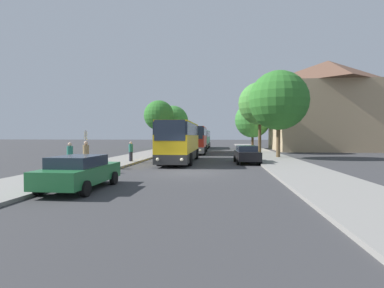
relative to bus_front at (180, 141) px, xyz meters
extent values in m
plane|color=#38383A|center=(1.59, -7.34, -1.83)|extent=(300.00, 300.00, 0.00)
cube|color=gray|center=(-5.41, -7.34, -1.75)|extent=(4.00, 120.00, 0.15)
cube|color=gray|center=(8.59, -7.34, -1.75)|extent=(4.00, 120.00, 0.15)
cube|color=tan|center=(19.97, 22.97, 3.23)|extent=(16.14, 12.90, 10.12)
pyramid|color=brown|center=(19.97, 22.97, 10.22)|extent=(16.14, 12.90, 3.87)
cube|color=#2D2D2D|center=(0.00, 0.01, -1.20)|extent=(2.54, 10.82, 0.70)
cube|color=yellow|center=(0.00, 0.01, -0.16)|extent=(2.54, 10.82, 1.38)
cube|color=#232D3D|center=(0.00, 0.01, 1.01)|extent=(2.56, 10.60, 0.95)
cube|color=yellow|center=(0.00, 0.01, 1.54)|extent=(2.49, 10.60, 0.12)
cube|color=#232D3D|center=(0.06, -5.41, 0.86)|extent=(2.18, 0.08, 1.45)
sphere|color=#F4EAC1|center=(-0.79, -5.44, -1.17)|extent=(0.24, 0.24, 0.24)
sphere|color=#F4EAC1|center=(0.91, -5.42, -1.17)|extent=(0.24, 0.24, 0.24)
cylinder|color=black|center=(-1.18, -3.24, -1.33)|extent=(0.31, 1.00, 1.00)
cylinder|color=black|center=(1.25, -3.21, -1.33)|extent=(0.31, 1.00, 1.00)
cylinder|color=black|center=(-1.25, 3.24, -1.33)|extent=(0.31, 1.00, 1.00)
cylinder|color=black|center=(1.18, 3.26, -1.33)|extent=(0.31, 1.00, 1.00)
cube|color=gray|center=(0.14, 13.48, -1.20)|extent=(2.87, 11.39, 0.70)
cube|color=red|center=(0.14, 13.48, -0.17)|extent=(2.87, 11.39, 1.37)
cube|color=#232D3D|center=(0.14, 13.48, 0.99)|extent=(2.89, 11.17, 0.95)
cube|color=red|center=(0.14, 13.48, 1.53)|extent=(2.81, 11.17, 0.12)
cube|color=#232D3D|center=(0.29, 7.79, 0.84)|extent=(2.32, 0.12, 1.45)
sphere|color=#F4EAC1|center=(-0.61, 7.75, -1.17)|extent=(0.24, 0.24, 0.24)
sphere|color=#F4EAC1|center=(1.19, 7.79, -1.17)|extent=(0.24, 0.24, 0.24)
cylinder|color=black|center=(-1.05, 10.05, -1.33)|extent=(0.33, 1.01, 1.00)
cylinder|color=black|center=(1.52, 10.12, -1.33)|extent=(0.33, 1.01, 1.00)
cylinder|color=black|center=(-1.23, 16.85, -1.33)|extent=(0.33, 1.01, 1.00)
cylinder|color=black|center=(1.34, 16.91, -1.33)|extent=(0.33, 1.01, 1.00)
cube|color=silver|center=(-0.12, 29.27, -1.20)|extent=(2.45, 11.27, 0.70)
cube|color=#23844C|center=(-0.12, 29.27, -0.27)|extent=(2.45, 11.27, 1.17)
cube|color=#232D3D|center=(-0.12, 29.27, 0.79)|extent=(2.48, 11.04, 0.95)
cube|color=#23844C|center=(-0.12, 29.27, 1.32)|extent=(2.40, 11.04, 0.12)
cube|color=#232D3D|center=(-0.10, 23.61, 0.64)|extent=(2.19, 0.06, 1.45)
sphere|color=#F4EAC1|center=(-0.95, 23.58, -1.17)|extent=(0.24, 0.24, 0.24)
sphere|color=#F4EAC1|center=(0.75, 23.59, -1.17)|extent=(0.24, 0.24, 0.24)
cylinder|color=black|center=(-1.32, 25.89, -1.33)|extent=(0.30, 1.00, 1.00)
cylinder|color=black|center=(1.11, 25.89, -1.33)|extent=(0.30, 1.00, 1.00)
cylinder|color=black|center=(-1.34, 32.64, -1.33)|extent=(0.30, 1.00, 1.00)
cylinder|color=black|center=(1.09, 32.65, -1.33)|extent=(0.30, 1.00, 1.00)
cube|color=#236B38|center=(-2.36, -13.58, -1.17)|extent=(1.93, 4.64, 0.70)
cube|color=#232D3D|center=(-2.36, -13.77, -0.60)|extent=(1.68, 2.42, 0.46)
cylinder|color=black|center=(-3.28, -12.14, -1.52)|extent=(0.21, 0.62, 0.62)
cylinder|color=black|center=(-1.40, -12.16, -1.52)|extent=(0.21, 0.62, 0.62)
cylinder|color=black|center=(-3.31, -15.01, -1.52)|extent=(0.21, 0.62, 0.62)
cylinder|color=black|center=(-1.43, -15.03, -1.52)|extent=(0.21, 0.62, 0.62)
cube|color=black|center=(5.72, -0.60, -1.16)|extent=(1.96, 4.54, 0.71)
cube|color=#232D3D|center=(5.71, -0.42, -0.58)|extent=(1.65, 2.39, 0.46)
cylinder|color=black|center=(6.66, -1.94, -1.52)|extent=(0.23, 0.63, 0.62)
cylinder|color=black|center=(4.90, -2.02, -1.52)|extent=(0.23, 0.63, 0.62)
cylinder|color=black|center=(6.53, 0.83, -1.52)|extent=(0.23, 0.63, 0.62)
cylinder|color=black|center=(4.78, 0.75, -1.52)|extent=(0.23, 0.63, 0.62)
cylinder|color=gray|center=(-5.76, -5.94, -0.42)|extent=(0.08, 0.08, 2.53)
cube|color=silver|center=(-5.76, -5.94, 0.50)|extent=(0.03, 0.45, 0.60)
cylinder|color=#23232D|center=(-4.04, -1.18, -1.28)|extent=(0.30, 0.30, 0.79)
cylinder|color=#236656|center=(-4.04, -1.18, -0.56)|extent=(0.36, 0.36, 0.66)
sphere|color=tan|center=(-4.04, -1.18, -0.12)|extent=(0.21, 0.21, 0.21)
cylinder|color=#23232D|center=(-5.53, -8.51, -1.26)|extent=(0.30, 0.30, 0.83)
cylinder|color=#236656|center=(-5.53, -8.51, -0.50)|extent=(0.36, 0.36, 0.69)
sphere|color=tan|center=(-5.53, -8.51, -0.04)|extent=(0.23, 0.23, 0.23)
cylinder|color=#23232D|center=(-4.66, -8.21, -1.24)|extent=(0.30, 0.30, 0.87)
cylinder|color=olive|center=(-4.66, -8.21, -0.45)|extent=(0.36, 0.36, 0.73)
sphere|color=tan|center=(-4.66, -8.21, 0.03)|extent=(0.24, 0.24, 0.24)
cylinder|color=brown|center=(-6.55, 21.61, 0.13)|extent=(0.40, 0.40, 3.62)
sphere|color=#2D7028|center=(-6.55, 21.61, 3.75)|extent=(4.83, 4.83, 4.83)
cylinder|color=#47331E|center=(-5.15, 26.49, -0.38)|extent=(0.40, 0.40, 2.59)
sphere|color=#387F33|center=(-5.15, 26.49, 3.00)|extent=(5.57, 5.57, 5.57)
cylinder|color=#513D23|center=(8.51, 14.04, 0.46)|extent=(0.40, 0.40, 4.28)
sphere|color=#428938|center=(8.51, 14.04, 4.69)|extent=(5.58, 5.58, 5.58)
cylinder|color=brown|center=(9.28, 5.12, 0.06)|extent=(0.40, 0.40, 3.48)
sphere|color=#2D7028|center=(9.28, 5.12, 4.04)|extent=(5.97, 5.97, 5.97)
cylinder|color=#47331E|center=(8.87, 27.32, -0.38)|extent=(0.40, 0.40, 2.59)
sphere|color=#387F33|center=(8.87, 27.32, 3.21)|extent=(6.14, 6.14, 6.14)
camera|label=1|loc=(3.73, -25.80, 0.49)|focal=28.00mm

